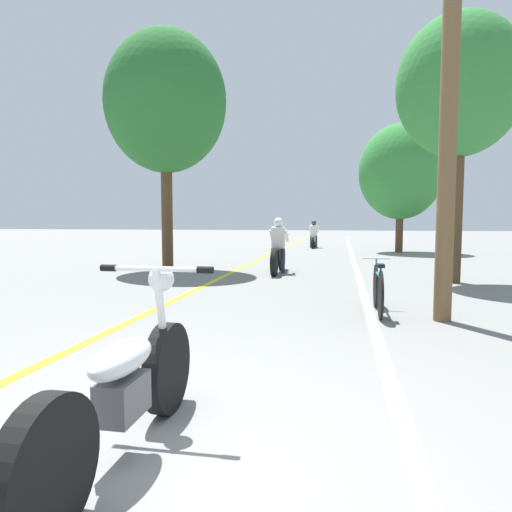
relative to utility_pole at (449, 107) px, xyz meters
The scene contains 11 objects.
ground_plane 5.88m from the utility_pole, 120.60° to the right, with size 120.00×120.00×0.00m, color slate.
lane_stripe_center 9.30m from the utility_pole, 119.13° to the left, with size 0.14×48.00×0.01m, color yellow.
lane_stripe_edge 8.30m from the utility_pole, 97.20° to the left, with size 0.14×48.00×0.01m, color white.
utility_pole is the anchor object (origin of this frame).
roadside_tree_right_near 4.56m from the utility_pole, 75.47° to the left, with size 2.71×2.44×5.93m.
roadside_tree_right_far 14.12m from the utility_pole, 85.60° to the left, with size 3.59×3.23×5.57m.
roadside_tree_left 8.70m from the utility_pole, 137.96° to the left, with size 3.45×3.10×6.71m.
motorcycle_foreground 5.62m from the utility_pole, 121.96° to the right, with size 0.81×2.06×1.11m.
motorcycle_rider_lead 6.59m from the utility_pole, 119.88° to the left, with size 0.50×2.16×1.48m.
motorcycle_rider_far 17.06m from the utility_pole, 99.50° to the left, with size 0.50×2.04×1.40m.
bicycle_parked 2.73m from the utility_pole, 155.19° to the left, with size 0.44×1.66×0.81m.
Camera 1 is at (1.18, -2.32, 1.42)m, focal length 32.00 mm.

